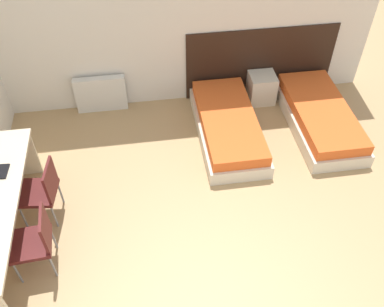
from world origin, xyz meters
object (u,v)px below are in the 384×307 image
Objects in this scene: nightstand at (261,88)px; chair_near_notebook at (36,240)px; bed_near_window at (228,126)px; bed_near_door at (320,117)px; chair_near_laptop at (42,190)px.

chair_near_notebook is at bearing -141.19° from nightstand.
nightstand is at bearing 47.09° from bed_near_window.
bed_near_door is 2.23× the size of chair_near_laptop.
bed_near_door is 1.03m from nightstand.
nightstand is 4.08m from chair_near_notebook.
chair_near_laptop is 1.00× the size of chair_near_notebook.
nightstand is (-0.70, 0.75, 0.06)m from bed_near_door.
bed_near_door is at bearing 23.07° from chair_near_laptop.
nightstand is (0.70, 0.75, 0.06)m from bed_near_window.
chair_near_laptop reaches higher than nightstand.
chair_near_notebook is (-3.87, -1.80, 0.30)m from bed_near_door.
bed_near_window is 2.23× the size of chair_near_laptop.
bed_near_window is at bearing 180.00° from bed_near_door.
chair_near_notebook reaches higher than nightstand.
bed_near_window is 2.72m from chair_near_laptop.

